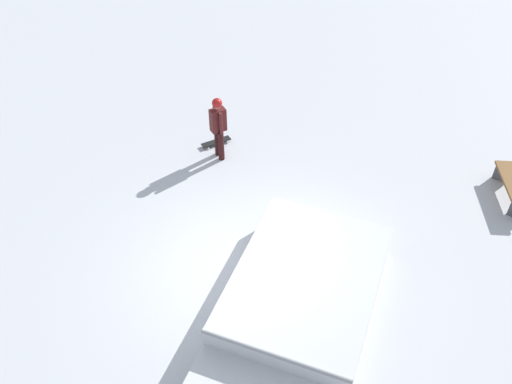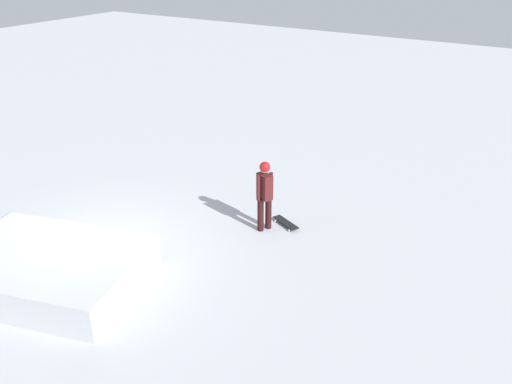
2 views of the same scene
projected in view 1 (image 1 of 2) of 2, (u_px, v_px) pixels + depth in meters
ground_plane at (240, 267)px, 10.92m from camera, size 60.00×60.00×0.00m
skate_ramp at (298, 307)px, 9.80m from camera, size 5.90×3.95×0.74m
skater at (218, 124)px, 13.03m from camera, size 0.44×0.41×1.73m
skateboard at (216, 142)px, 14.05m from camera, size 0.81×0.52×0.09m
park_bench at (511, 186)px, 12.28m from camera, size 1.57×1.19×0.48m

